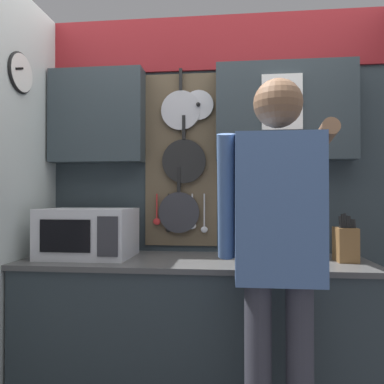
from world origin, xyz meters
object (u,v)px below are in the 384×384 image
Objects in this scene: knife_block at (346,244)px; utensil_crock at (270,244)px; microwave at (89,233)px; person at (278,238)px.

utensil_crock reaches higher than knife_block.
microwave is at bearing -179.89° from utensil_crock.
microwave is 1.19m from person.
utensil_crock is at bearing 179.75° from knife_block.
utensil_crock is (-0.43, 0.00, -0.01)m from knife_block.
knife_block is (1.52, 0.00, -0.05)m from microwave.
knife_block is 0.83× the size of utensil_crock.
person is (1.08, -0.51, 0.03)m from microwave.
person reaches higher than utensil_crock.
utensil_crock is (1.09, 0.00, -0.06)m from microwave.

